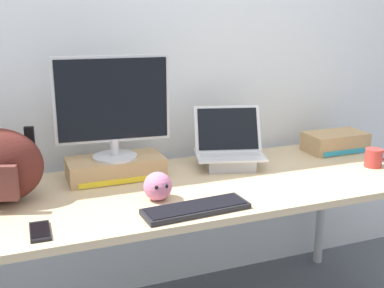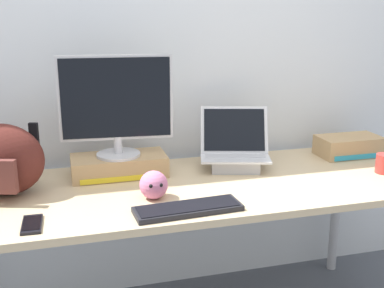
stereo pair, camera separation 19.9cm
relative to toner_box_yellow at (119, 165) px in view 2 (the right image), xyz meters
The scene contains 10 objects.
back_wall 0.66m from the toner_box_yellow, 43.61° to the left, with size 7.00×0.10×2.60m, color silver.
desk 0.37m from the toner_box_yellow, 35.29° to the right, with size 1.97×0.76×0.72m.
toner_box_yellow is the anchor object (origin of this frame).
desktop_monitor 0.28m from the toner_box_yellow, 97.02° to the right, with size 0.50×0.20×0.45m.
open_laptop 0.54m from the toner_box_yellow, ahead, with size 0.37×0.31×0.28m.
external_keyboard 0.52m from the toner_box_yellow, 67.82° to the right, with size 0.41×0.16×0.02m.
messenger_backpack 0.50m from the toner_box_yellow, 166.28° to the right, with size 0.39×0.31×0.29m.
cell_phone 0.58m from the toner_box_yellow, 128.37° to the right, with size 0.07×0.15×0.01m.
plush_toy 0.33m from the toner_box_yellow, 72.95° to the right, with size 0.11×0.11×0.11m.
toner_box_cyan 1.18m from the toner_box_yellow, ahead, with size 0.32×0.18×0.10m.
Camera 2 is at (-0.52, -1.89, 1.45)m, focal length 45.19 mm.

